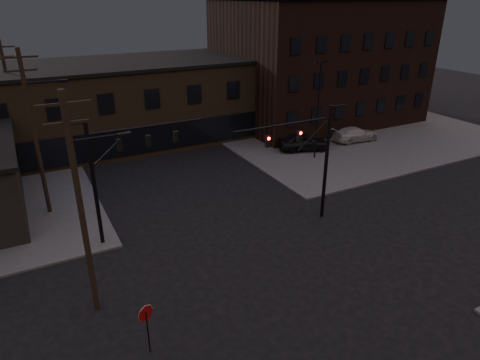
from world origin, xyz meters
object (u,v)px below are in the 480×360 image
object	(u,v)px
stop_sign	(146,318)
parked_car_lot_b	(355,134)
car_crossing	(172,132)
traffic_signal_near	(313,153)
parked_car_lot_a	(303,142)
traffic_signal_far	(114,167)

from	to	relation	value
stop_sign	parked_car_lot_b	world-z (taller)	stop_sign
parked_car_lot_b	car_crossing	distance (m)	19.48
traffic_signal_near	parked_car_lot_a	size ratio (longest dim) A/B	1.60
traffic_signal_far	parked_car_lot_b	xyz separation A→B (m)	(26.61, 8.10, -4.12)
traffic_signal_far	stop_sign	bearing A→B (deg)	-97.32
stop_sign	parked_car_lot_a	size ratio (longest dim) A/B	0.49
traffic_signal_far	parked_car_lot_a	world-z (taller)	traffic_signal_far
traffic_signal_far	stop_sign	distance (m)	10.55
traffic_signal_far	parked_car_lot_b	bearing A→B (deg)	16.93
stop_sign	car_crossing	size ratio (longest dim) A/B	0.48
car_crossing	parked_car_lot_a	bearing A→B (deg)	-52.98
parked_car_lot_a	parked_car_lot_b	bearing A→B (deg)	-71.83
stop_sign	parked_car_lot_b	distance (m)	33.26
stop_sign	parked_car_lot_a	world-z (taller)	stop_sign
traffic_signal_far	parked_car_lot_a	distance (m)	22.01
traffic_signal_near	stop_sign	xyz separation A→B (m)	(-13.36, -6.49, -3.09)
car_crossing	stop_sign	bearing A→B (deg)	-121.39
parked_car_lot_a	parked_car_lot_b	xyz separation A→B (m)	(6.60, -0.15, -0.11)
stop_sign	car_crossing	bearing A→B (deg)	68.38
stop_sign	car_crossing	xyz separation A→B (m)	(11.04, 27.86, -0.98)
traffic_signal_near	stop_sign	distance (m)	15.17
traffic_signal_near	traffic_signal_far	world-z (taller)	same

